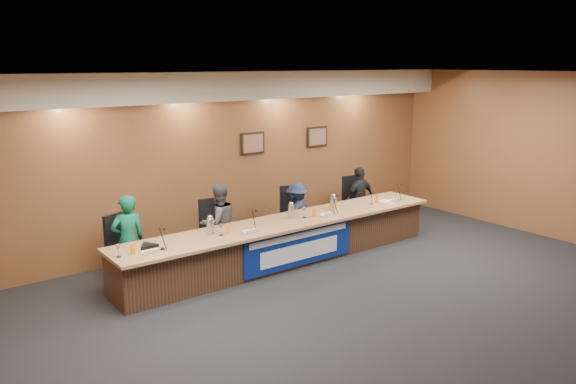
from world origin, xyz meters
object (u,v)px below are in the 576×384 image
Objects in this scene: office_chair_a at (127,253)px; carafe_left at (210,227)px; office_chair_b at (216,235)px; carafe_right at (333,204)px; banner at (300,247)px; office_chair_c at (294,219)px; panelist_a at (128,240)px; panelist_c at (297,214)px; dais_body at (285,243)px; carafe_mid at (291,212)px; panelist_b at (219,224)px; office_chair_d at (356,206)px; panelist_d at (359,199)px; speakerphone at (148,246)px.

office_chair_a is 1.36m from carafe_left.
office_chair_b is 2.18m from carafe_right.
office_chair_c is at bearing 56.61° from banner.
office_chair_a is at bearing -174.76° from office_chair_b.
panelist_a is 1.20× the size of panelist_c.
carafe_right is at bearing 99.69° from panelist_c.
carafe_mid is (0.17, 0.05, 0.51)m from dais_body.
office_chair_c is 2.15× the size of carafe_right.
panelist_b reaches higher than office_chair_d.
office_chair_c is (-1.61, 0.10, -0.17)m from panelist_d.
office_chair_b is 1.50× the size of speakerphone.
dais_body is 0.42m from banner.
panelist_b is at bearing 50.52° from carafe_left.
panelist_c is 0.15m from office_chair_c.
speakerphone is at bearing -9.65° from panelist_c.
panelist_d is at bearing 15.15° from dais_body.
carafe_left reaches higher than carafe_right.
dais_body is at bearing 167.35° from panelist_a.
carafe_left is at bearing 152.57° from panelist_a.
office_chair_c is (3.27, 0.00, 0.00)m from office_chair_a.
carafe_mid reaches higher than office_chair_a.
office_chair_d is (2.37, 0.74, 0.13)m from dais_body.
carafe_right is (2.03, -0.70, 0.38)m from office_chair_b.
office_chair_b is (1.59, 0.10, -0.23)m from panelist_a.
panelist_a is at bearing -20.52° from panelist_c.
panelist_a reaches higher than dais_body.
panelist_d is 0.20m from office_chair_d.
panelist_c is 0.88m from carafe_mid.
banner is at bearing -102.48° from office_chair_c.
panelist_c is 1.68m from office_chair_b.
banner is 1.32m from panelist_c.
dais_body is at bearing 145.75° from panelist_b.
panelist_c is 3.71× the size of speakerphone.
dais_body is 1.18m from office_chair_b.
carafe_mid is at bearing 17.37° from dais_body.
carafe_left is (-1.41, 0.45, 0.50)m from banner.
panelist_b is 2.90× the size of office_chair_c.
office_chair_a is at bearing 146.99° from carafe_left.
panelist_c is 4.70× the size of carafe_left.
office_chair_d is at bearing 8.46° from speakerphone.
office_chair_a is 1.00× the size of office_chair_c.
office_chair_b and office_chair_c have the same top height.
carafe_right is (-1.26, -0.60, 0.21)m from panelist_d.
dais_body is 1.03m from panelist_c.
panelist_a is 6.38× the size of carafe_right.
office_chair_d is 2.15× the size of carafe_right.
office_chair_b is at bearing 25.03° from speakerphone.
panelist_a is 2.96× the size of office_chair_c.
panelist_a is 2.96× the size of office_chair_b.
panelist_a reaches higher than office_chair_c.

